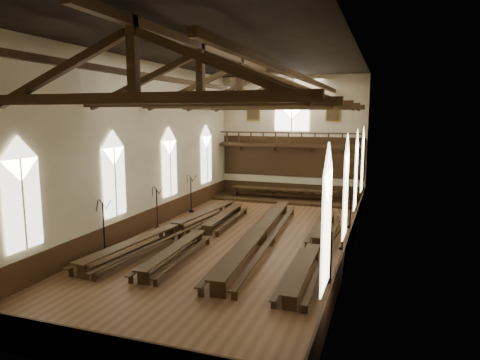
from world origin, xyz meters
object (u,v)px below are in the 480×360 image
Objects in this scene: refectory_row_d at (315,244)px; candelabrum_right_mid at (342,236)px; high_table at (283,190)px; refectory_row_a at (175,227)px; refectory_row_b at (202,231)px; dais at (283,200)px; candelabrum_right_near at (331,266)px; candelabrum_left_far at (191,201)px; candelabrum_right_far at (350,215)px; candelabrum_left_near at (104,238)px; candelabrum_left_mid at (157,216)px; refectory_row_c at (259,233)px.

candelabrum_right_mid is (1.19, 1.20, 0.21)m from refectory_row_d.
candelabrum_right_mid reaches higher than high_table.
refectory_row_a is at bearing -175.16° from candelabrum_right_mid.
refectory_row_b is 1.22× the size of dais.
candelabrum_right_near reaches higher than high_table.
refectory_row_b is 7.04m from candelabrum_left_far.
candelabrum_right_near is at bearing -90.00° from candelabrum_right_far.
candelabrum_left_far is 1.04× the size of candelabrum_right_far.
refectory_row_b is 5.37× the size of candelabrum_right_far.
refectory_row_b is 5.01× the size of candelabrum_left_near.
candelabrum_left_far is (-5.24, -6.04, -0.05)m from high_table.
dais is at bearing 64.07° from candelabrum_left_mid.
dais is at bearing 97.45° from refectory_row_c.
candelabrum_left_far is at bearing 90.00° from candelabrum_left_mid.
candelabrum_left_near reaches higher than candelabrum_left_mid.
refectory_row_a is 1.06× the size of refectory_row_b.
dais is at bearing 131.05° from candelabrum_right_far.
refectory_row_b is 12.21m from dais.
candelabrum_right_far is (7.51, 5.36, 0.28)m from refectory_row_b.
refectory_row_b is at bearing 153.03° from candelabrum_right_near.
refectory_row_c is 3.21m from refectory_row_d.
candelabrum_left_mid is (0.00, 5.17, -0.06)m from candelabrum_left_near.
refectory_row_d is 1.62× the size of high_table.
candelabrum_left_near reaches higher than refectory_row_d.
refectory_row_b is 8.43m from candelabrum_right_near.
refectory_row_a is 2.26m from candelabrum_left_mid.
high_table is at bearing 71.80° from candelabrum_left_near.
refectory_row_a is 6.34× the size of candelabrum_right_mid.
refectory_row_a reaches higher than refectory_row_b.
candelabrum_right_far is at bearing 29.95° from refectory_row_a.
refectory_row_a is at bearing -176.62° from refectory_row_c.
refectory_row_d is 11.81m from candelabrum_left_far.
candelabrum_left_far is at bearing 154.80° from candelabrum_right_mid.
candelabrum_right_near is at bearing -70.92° from refectory_row_d.
candelabrum_right_far reaches higher than candelabrum_right_near.
candelabrum_right_near is at bearing -90.00° from candelabrum_right_mid.
candelabrum_left_far is (-5.24, -6.04, 0.72)m from dais.
refectory_row_d is 5.99× the size of candelabrum_right_near.
candelabrum_left_mid is at bearing 177.52° from candelabrum_right_mid.
candelabrum_right_near is at bearing -43.89° from refectory_row_c.
refectory_row_d reaches higher than dais.
candelabrum_right_near reaches higher than refectory_row_c.
refectory_row_a is 6.41× the size of candelabrum_right_near.
candelabrum_right_mid is (9.24, 0.78, 0.14)m from refectory_row_a.
dais is 8.03m from candelabrum_left_far.
candelabrum_left_near is at bearing -132.89° from refectory_row_b.
high_table is 12.70m from candelabrum_right_mid.
candelabrum_left_far is at bearing 120.68° from refectory_row_b.
refectory_row_d is 1.21× the size of dais.
candelabrum_left_near reaches higher than candelabrum_right_mid.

